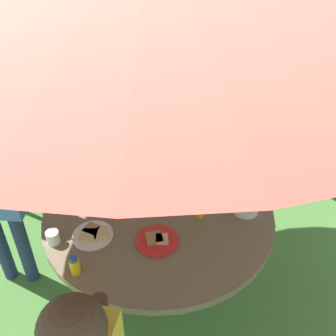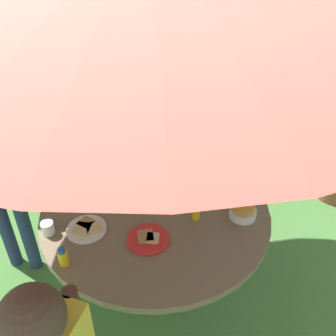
{
  "view_description": "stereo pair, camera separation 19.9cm",
  "coord_description": "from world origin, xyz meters",
  "px_view_note": "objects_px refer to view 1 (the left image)",
  "views": [
    {
      "loc": [
        0.09,
        -1.63,
        2.16
      ],
      "look_at": [
        0.05,
        0.19,
        0.86
      ],
      "focal_mm": 40.17,
      "sensor_mm": 36.0,
      "label": 1
    },
    {
      "loc": [
        0.28,
        -1.61,
        2.16
      ],
      "look_at": [
        0.05,
        0.19,
        0.86
      ],
      "focal_mm": 40.17,
      "sensor_mm": 36.0,
      "label": 2
    }
  ],
  "objects_px": {
    "plate_front_edge": "(93,234)",
    "potted_plant": "(323,158)",
    "snack_bowl": "(246,206)",
    "juice_bottle_center_back": "(137,171)",
    "plate_mid_right": "(197,192)",
    "juice_bottle_center_front": "(142,150)",
    "cup_far": "(53,237)",
    "plate_far_left": "(75,199)",
    "child_in_grey_shirt": "(118,111)",
    "plate_near_left": "(122,201)",
    "juice_bottle_far_right": "(75,266)",
    "cup_near": "(208,167)",
    "dome_tent": "(138,64)",
    "juice_bottle_mid_left": "(201,208)",
    "wooden_chair": "(43,149)",
    "plate_near_right": "(157,240)",
    "juice_bottle_back_edge": "(150,166)",
    "garden_table": "(159,225)"
  },
  "relations": [
    {
      "from": "juice_bottle_center_front",
      "to": "juice_bottle_back_edge",
      "type": "distance_m",
      "value": 0.22
    },
    {
      "from": "child_in_grey_shirt",
      "to": "cup_near",
      "type": "height_order",
      "value": "child_in_grey_shirt"
    },
    {
      "from": "snack_bowl",
      "to": "juice_bottle_center_back",
      "type": "height_order",
      "value": "juice_bottle_center_back"
    },
    {
      "from": "plate_far_left",
      "to": "cup_far",
      "type": "xyz_separation_m",
      "value": [
        -0.04,
        -0.33,
        0.02
      ]
    },
    {
      "from": "plate_mid_right",
      "to": "child_in_grey_shirt",
      "type": "bearing_deg",
      "value": 128.1
    },
    {
      "from": "wooden_chair",
      "to": "child_in_grey_shirt",
      "type": "xyz_separation_m",
      "value": [
        0.62,
        0.02,
        0.33
      ]
    },
    {
      "from": "snack_bowl",
      "to": "potted_plant",
      "type": "bearing_deg",
      "value": 51.78
    },
    {
      "from": "dome_tent",
      "to": "juice_bottle_far_right",
      "type": "height_order",
      "value": "dome_tent"
    },
    {
      "from": "child_in_grey_shirt",
      "to": "garden_table",
      "type": "bearing_deg",
      "value": 0.0
    },
    {
      "from": "dome_tent",
      "to": "plate_front_edge",
      "type": "height_order",
      "value": "dome_tent"
    },
    {
      "from": "wooden_chair",
      "to": "plate_near_right",
      "type": "bearing_deg",
      "value": -97.33
    },
    {
      "from": "garden_table",
      "to": "plate_front_edge",
      "type": "height_order",
      "value": "plate_front_edge"
    },
    {
      "from": "child_in_grey_shirt",
      "to": "juice_bottle_center_back",
      "type": "distance_m",
      "value": 0.6
    },
    {
      "from": "plate_front_edge",
      "to": "plate_mid_right",
      "type": "bearing_deg",
      "value": 32.75
    },
    {
      "from": "plate_near_right",
      "to": "plate_far_left",
      "type": "bearing_deg",
      "value": 147.83
    },
    {
      "from": "plate_front_edge",
      "to": "potted_plant",
      "type": "bearing_deg",
      "value": 38.13
    },
    {
      "from": "plate_near_right",
      "to": "juice_bottle_center_back",
      "type": "relative_size",
      "value": 2.15
    },
    {
      "from": "plate_near_right",
      "to": "child_in_grey_shirt",
      "type": "bearing_deg",
      "value": 106.7
    },
    {
      "from": "plate_far_left",
      "to": "cup_near",
      "type": "relative_size",
      "value": 3.52
    },
    {
      "from": "wooden_chair",
      "to": "juice_bottle_center_front",
      "type": "height_order",
      "value": "wooden_chair"
    },
    {
      "from": "plate_near_left",
      "to": "juice_bottle_back_edge",
      "type": "height_order",
      "value": "juice_bottle_back_edge"
    },
    {
      "from": "child_in_grey_shirt",
      "to": "juice_bottle_center_back",
      "type": "height_order",
      "value": "child_in_grey_shirt"
    },
    {
      "from": "juice_bottle_center_back",
      "to": "dome_tent",
      "type": "bearing_deg",
      "value": 94.66
    },
    {
      "from": "juice_bottle_center_back",
      "to": "juice_bottle_mid_left",
      "type": "xyz_separation_m",
      "value": [
        0.39,
        -0.35,
        0.01
      ]
    },
    {
      "from": "juice_bottle_far_right",
      "to": "cup_near",
      "type": "distance_m",
      "value": 1.09
    },
    {
      "from": "potted_plant",
      "to": "juice_bottle_center_back",
      "type": "relative_size",
      "value": 5.29
    },
    {
      "from": "plate_near_right",
      "to": "juice_bottle_center_front",
      "type": "xyz_separation_m",
      "value": [
        -0.14,
        0.81,
        0.04
      ]
    },
    {
      "from": "juice_bottle_far_right",
      "to": "juice_bottle_mid_left",
      "type": "xyz_separation_m",
      "value": [
        0.62,
        0.41,
        0.01
      ]
    },
    {
      "from": "child_in_grey_shirt",
      "to": "cup_near",
      "type": "xyz_separation_m",
      "value": [
        0.64,
        -0.47,
        -0.16
      ]
    },
    {
      "from": "cup_near",
      "to": "wooden_chair",
      "type": "bearing_deg",
      "value": 160.26
    },
    {
      "from": "potted_plant",
      "to": "plate_near_right",
      "type": "height_order",
      "value": "plate_near_right"
    },
    {
      "from": "child_in_grey_shirt",
      "to": "plate_near_left",
      "type": "relative_size",
      "value": 5.92
    },
    {
      "from": "dome_tent",
      "to": "juice_bottle_mid_left",
      "type": "distance_m",
      "value": 2.33
    },
    {
      "from": "juice_bottle_center_front",
      "to": "cup_far",
      "type": "bearing_deg",
      "value": -115.87
    },
    {
      "from": "juice_bottle_far_right",
      "to": "snack_bowl",
      "type": "bearing_deg",
      "value": 27.57
    },
    {
      "from": "child_in_grey_shirt",
      "to": "plate_near_right",
      "type": "relative_size",
      "value": 6.17
    },
    {
      "from": "plate_mid_right",
      "to": "juice_bottle_back_edge",
      "type": "xyz_separation_m",
      "value": [
        -0.3,
        0.2,
        0.04
      ]
    },
    {
      "from": "juice_bottle_center_back",
      "to": "snack_bowl",
      "type": "bearing_deg",
      "value": -25.27
    },
    {
      "from": "potted_plant",
      "to": "child_in_grey_shirt",
      "type": "distance_m",
      "value": 1.86
    },
    {
      "from": "plate_front_edge",
      "to": "plate_near_left",
      "type": "distance_m",
      "value": 0.3
    },
    {
      "from": "plate_mid_right",
      "to": "juice_bottle_far_right",
      "type": "bearing_deg",
      "value": -135.05
    },
    {
      "from": "dome_tent",
      "to": "juice_bottle_center_back",
      "type": "relative_size",
      "value": 21.1
    },
    {
      "from": "garden_table",
      "to": "plate_far_left",
      "type": "bearing_deg",
      "value": 172.23
    },
    {
      "from": "juice_bottle_center_back",
      "to": "cup_far",
      "type": "height_order",
      "value": "juice_bottle_center_back"
    },
    {
      "from": "juice_bottle_far_right",
      "to": "cup_near",
      "type": "xyz_separation_m",
      "value": [
        0.69,
        0.85,
        -0.02
      ]
    },
    {
      "from": "plate_mid_right",
      "to": "juice_bottle_center_front",
      "type": "relative_size",
      "value": 1.95
    },
    {
      "from": "juice_bottle_center_front",
      "to": "plate_far_left",
      "type": "bearing_deg",
      "value": -126.45
    },
    {
      "from": "plate_front_edge",
      "to": "juice_bottle_center_back",
      "type": "relative_size",
      "value": 2.07
    },
    {
      "from": "plate_mid_right",
      "to": "plate_near_right",
      "type": "height_order",
      "value": "same"
    },
    {
      "from": "garden_table",
      "to": "potted_plant",
      "type": "height_order",
      "value": "garden_table"
    }
  ]
}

